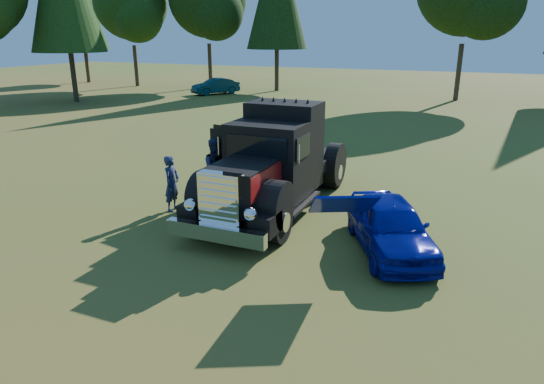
{
  "coord_description": "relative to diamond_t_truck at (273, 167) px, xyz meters",
  "views": [
    {
      "loc": [
        5.81,
        -9.81,
        4.9
      ],
      "look_at": [
        1.21,
        0.94,
        1.05
      ],
      "focal_mm": 32.0,
      "sensor_mm": 36.0,
      "label": 1
    }
  ],
  "objects": [
    {
      "name": "spectator_far",
      "position": [
        -1.77,
        -0.07,
        -0.29
      ],
      "size": [
        1.15,
        1.21,
        1.97
      ],
      "primitive_type": "imported",
      "rotation": [
        0.0,
        0.0,
        1.0
      ],
      "color": "#1E1F48",
      "rests_on": "ground"
    },
    {
      "name": "diamond_t_truck",
      "position": [
        0.0,
        0.0,
        0.0
      ],
      "size": [
        3.37,
        7.16,
        3.0
      ],
      "color": "black",
      "rests_on": "ground"
    },
    {
      "name": "ground",
      "position": [
        -0.61,
        -2.37,
        -1.28
      ],
      "size": [
        120.0,
        120.0,
        0.0
      ],
      "primitive_type": "plane",
      "color": "#315B1A",
      "rests_on": "ground"
    },
    {
      "name": "distant_teal_car",
      "position": [
        -15.31,
        23.74,
        -0.63
      ],
      "size": [
        3.35,
        4.06,
        1.31
      ],
      "primitive_type": "imported",
      "rotation": [
        0.0,
        0.0,
        -0.59
      ],
      "color": "#0A3D3D",
      "rests_on": "ground"
    },
    {
      "name": "spectator_near",
      "position": [
        -2.63,
        -1.18,
        -0.48
      ],
      "size": [
        0.41,
        0.6,
        1.61
      ],
      "primitive_type": "imported",
      "rotation": [
        0.0,
        0.0,
        1.61
      ],
      "color": "#1F2049",
      "rests_on": "ground"
    },
    {
      "name": "hotrod_coupe",
      "position": [
        3.61,
        -1.51,
        -0.64
      ],
      "size": [
        3.03,
        4.22,
        1.89
      ],
      "color": "#061B97",
      "rests_on": "ground"
    }
  ]
}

